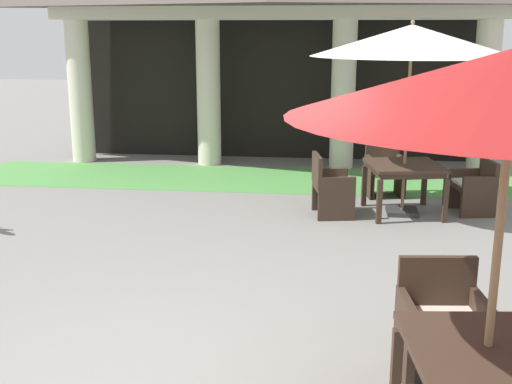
{
  "coord_description": "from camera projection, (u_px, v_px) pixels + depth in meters",
  "views": [
    {
      "loc": [
        1.09,
        -4.11,
        2.63
      ],
      "look_at": [
        0.26,
        3.03,
        0.81
      ],
      "focal_mm": 44.84,
      "sensor_mm": 36.0,
      "label": 1
    }
  ],
  "objects": [
    {
      "name": "lawn_strip",
      "position": [
        268.0,
        179.0,
        11.61
      ],
      "size": [
        10.93,
        2.08,
        0.01
      ],
      "primitive_type": "cube",
      "color": "#519347",
      "rests_on": "ground"
    },
    {
      "name": "patio_table_near_foreground",
      "position": [
        404.0,
        170.0,
        9.28
      ],
      "size": [
        1.17,
        1.17,
        0.75
      ],
      "rotation": [
        0.0,
        0.0,
        0.18
      ],
      "color": "#38281E",
      "rests_on": "ground"
    },
    {
      "name": "patio_umbrella_near_foreground",
      "position": [
        412.0,
        41.0,
        8.83
      ],
      "size": [
        2.83,
        2.83,
        2.77
      ],
      "color": "#2D2D2D",
      "rests_on": "ground"
    },
    {
      "name": "patio_chair_near_foreground_west",
      "position": [
        330.0,
        187.0,
        9.28
      ],
      "size": [
        0.64,
        0.72,
        0.9
      ],
      "rotation": [
        0.0,
        0.0,
        -1.39
      ],
      "color": "#38281E",
      "rests_on": "ground"
    },
    {
      "name": "patio_chair_near_foreground_north",
      "position": [
        385.0,
        170.0,
        10.38
      ],
      "size": [
        0.66,
        0.59,
        0.9
      ],
      "rotation": [
        0.0,
        0.0,
        -2.96
      ],
      "color": "#38281E",
      "rests_on": "ground"
    },
    {
      "name": "patio_chair_near_foreground_east",
      "position": [
        474.0,
        187.0,
        9.41
      ],
      "size": [
        0.62,
        0.69,
        0.79
      ],
      "rotation": [
        0.0,
        0.0,
        -4.53
      ],
      "color": "#38281E",
      "rests_on": "ground"
    },
    {
      "name": "patio_table_mid_left",
      "position": [
        487.0,
        359.0,
        3.96
      ],
      "size": [
        1.07,
        1.07,
        0.75
      ],
      "rotation": [
        0.0,
        0.0,
        0.11
      ],
      "color": "#38281E",
      "rests_on": "ground"
    },
    {
      "name": "patio_chair_mid_left_north",
      "position": [
        441.0,
        323.0,
        4.98
      ],
      "size": [
        0.69,
        0.58,
        0.9
      ],
      "rotation": [
        0.0,
        0.0,
        -3.04
      ],
      "color": "#38281E",
      "rests_on": "ground"
    }
  ]
}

